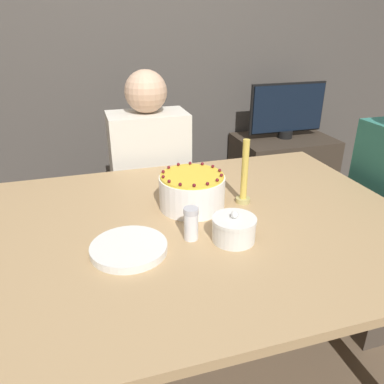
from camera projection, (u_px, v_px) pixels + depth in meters
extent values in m
plane|color=brown|center=(196.00, 378.00, 1.62)|extent=(12.00, 12.00, 0.00)
cube|color=#4C4742|center=(129.00, 40.00, 2.30)|extent=(8.00, 0.05, 2.60)
cube|color=tan|center=(197.00, 226.00, 1.30)|extent=(1.53, 1.13, 0.03)
cylinder|color=tan|center=(18.00, 268.00, 1.72)|extent=(0.07, 0.07, 0.75)
cylinder|color=tan|center=(290.00, 225.00, 2.09)|extent=(0.07, 0.07, 0.75)
cylinder|color=white|center=(192.00, 192.00, 1.38)|extent=(0.24, 0.24, 0.12)
cylinder|color=yellow|center=(192.00, 176.00, 1.35)|extent=(0.23, 0.23, 0.01)
sphere|color=maroon|center=(220.00, 170.00, 1.38)|extent=(0.01, 0.01, 0.01)
sphere|color=maroon|center=(213.00, 166.00, 1.41)|extent=(0.01, 0.01, 0.01)
sphere|color=maroon|center=(202.00, 164.00, 1.44)|extent=(0.01, 0.01, 0.01)
sphere|color=maroon|center=(190.00, 163.00, 1.44)|extent=(0.01, 0.01, 0.01)
sphere|color=maroon|center=(178.00, 164.00, 1.43)|extent=(0.01, 0.01, 0.01)
sphere|color=maroon|center=(169.00, 167.00, 1.40)|extent=(0.01, 0.01, 0.01)
sphere|color=maroon|center=(163.00, 172.00, 1.36)|extent=(0.01, 0.01, 0.01)
sphere|color=maroon|center=(163.00, 177.00, 1.32)|extent=(0.01, 0.01, 0.01)
sphere|color=maroon|center=(169.00, 181.00, 1.28)|extent=(0.01, 0.01, 0.01)
sphere|color=maroon|center=(180.00, 184.00, 1.26)|extent=(0.01, 0.01, 0.01)
sphere|color=maroon|center=(194.00, 185.00, 1.25)|extent=(0.01, 0.01, 0.01)
sphere|color=maroon|center=(208.00, 184.00, 1.26)|extent=(0.01, 0.01, 0.01)
sphere|color=maroon|center=(217.00, 180.00, 1.29)|extent=(0.01, 0.01, 0.01)
sphere|color=maroon|center=(221.00, 175.00, 1.33)|extent=(0.01, 0.01, 0.01)
cylinder|color=white|center=(234.00, 231.00, 1.18)|extent=(0.14, 0.14, 0.07)
cylinder|color=white|center=(234.00, 220.00, 1.16)|extent=(0.14, 0.14, 0.01)
sphere|color=white|center=(235.00, 215.00, 1.15)|extent=(0.02, 0.02, 0.02)
cylinder|color=white|center=(191.00, 226.00, 1.18)|extent=(0.05, 0.05, 0.09)
cylinder|color=silver|center=(191.00, 211.00, 1.16)|extent=(0.05, 0.05, 0.02)
cylinder|color=white|center=(129.00, 250.00, 1.13)|extent=(0.23, 0.23, 0.01)
cylinder|color=white|center=(129.00, 248.00, 1.13)|extent=(0.23, 0.23, 0.01)
cylinder|color=white|center=(129.00, 246.00, 1.12)|extent=(0.23, 0.23, 0.01)
cylinder|color=tan|center=(243.00, 200.00, 1.43)|extent=(0.05, 0.05, 0.02)
cylinder|color=gold|center=(245.00, 170.00, 1.38)|extent=(0.02, 0.02, 0.23)
cube|color=#473D33|center=(154.00, 243.00, 2.19)|extent=(0.34, 0.34, 0.45)
cube|color=silver|center=(149.00, 164.00, 1.98)|extent=(0.40, 0.24, 0.54)
sphere|color=#D8AD8C|center=(146.00, 91.00, 1.82)|extent=(0.21, 0.21, 0.21)
cube|color=#473D33|center=(377.00, 284.00, 1.85)|extent=(0.34, 0.34, 0.45)
cube|color=#382D23|center=(280.00, 182.00, 2.72)|extent=(0.65, 0.45, 0.67)
cylinder|color=black|center=(285.00, 134.00, 2.57)|extent=(0.10, 0.10, 0.05)
cube|color=black|center=(287.00, 108.00, 2.50)|extent=(0.54, 0.02, 0.33)
cube|color=black|center=(288.00, 108.00, 2.49)|extent=(0.51, 0.03, 0.31)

